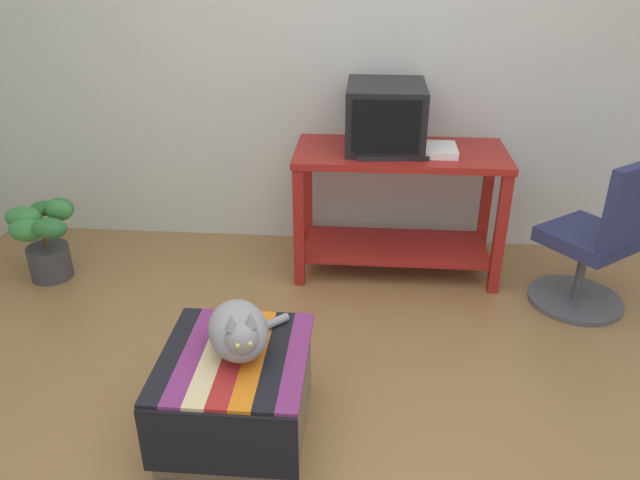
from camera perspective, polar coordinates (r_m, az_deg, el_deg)
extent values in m
plane|color=olive|center=(2.62, -0.95, -19.38)|extent=(14.00, 14.00, 0.00)
cube|color=silver|center=(3.92, 1.87, 17.89)|extent=(8.00, 0.10, 2.60)
cube|color=maroon|center=(3.54, -1.97, 1.09)|extent=(0.06, 0.06, 0.74)
cube|color=maroon|center=(3.60, 16.43, 0.41)|extent=(0.06, 0.06, 0.74)
cube|color=maroon|center=(4.04, 15.21, 3.46)|extent=(0.06, 0.06, 0.74)
cube|color=maroon|center=(3.98, -1.19, 4.10)|extent=(0.06, 0.06, 0.74)
cube|color=maroon|center=(3.84, 7.00, -0.63)|extent=(1.13, 0.49, 0.02)
cube|color=maroon|center=(3.61, 7.53, 8.01)|extent=(1.22, 0.57, 0.04)
cube|color=black|center=(3.65, 5.99, 8.82)|extent=(0.31, 0.36, 0.02)
cube|color=black|center=(3.60, 6.12, 11.45)|extent=(0.44, 0.51, 0.37)
cube|color=black|center=(3.35, 6.20, 10.45)|extent=(0.36, 0.01, 0.29)
cube|color=black|center=(3.47, 6.70, 7.89)|extent=(0.41, 0.19, 0.02)
cube|color=white|center=(3.57, 11.14, 8.25)|extent=(0.19, 0.25, 0.04)
cube|color=#7A664C|center=(2.63, -7.77, -14.00)|extent=(0.56, 0.59, 0.37)
cube|color=black|center=(2.38, -9.48, -18.39)|extent=(0.59, 0.01, 0.29)
cube|color=black|center=(2.58, -13.62, -10.22)|extent=(0.08, 0.64, 0.02)
cube|color=#7A2D6B|center=(2.55, -11.79, -10.38)|extent=(0.08, 0.64, 0.02)
cube|color=beige|center=(2.53, -9.93, -10.53)|extent=(0.08, 0.64, 0.02)
cube|color=#AD2323|center=(2.51, -8.04, -10.68)|extent=(0.08, 0.64, 0.02)
cube|color=orange|center=(2.50, -6.12, -10.81)|extent=(0.08, 0.64, 0.02)
cube|color=black|center=(2.49, -4.18, -10.94)|extent=(0.08, 0.64, 0.02)
cube|color=#7A2D6B|center=(2.48, -2.21, -11.05)|extent=(0.08, 0.64, 0.02)
ellipsoid|color=gray|center=(2.48, -7.65, -8.33)|extent=(0.34, 0.41, 0.19)
sphere|color=gray|center=(2.34, -7.30, -9.07)|extent=(0.13, 0.13, 0.13)
cylinder|color=gray|center=(2.61, -5.61, -8.21)|extent=(0.23, 0.22, 0.04)
cone|color=gray|center=(2.29, -8.31, -7.59)|extent=(0.05, 0.05, 0.06)
cone|color=gray|center=(2.30, -6.52, -7.37)|extent=(0.05, 0.05, 0.06)
sphere|color=#C6D151|center=(2.28, -7.70, -9.75)|extent=(0.02, 0.02, 0.02)
sphere|color=#C6D151|center=(2.29, -6.55, -9.61)|extent=(0.02, 0.02, 0.02)
cylinder|color=#3D3D42|center=(4.07, -23.88, -1.88)|extent=(0.24, 0.24, 0.21)
cylinder|color=brown|center=(4.01, -24.30, 0.17)|extent=(0.03, 0.03, 0.12)
ellipsoid|color=#38843D|center=(3.90, -23.18, 2.56)|extent=(0.16, 0.10, 0.13)
ellipsoid|color=#2D7033|center=(4.00, -23.15, 2.67)|extent=(0.17, 0.15, 0.13)
ellipsoid|color=#2D7033|center=(4.09, -24.48, 2.69)|extent=(0.15, 0.15, 0.08)
ellipsoid|color=#38843D|center=(3.99, -25.94, 1.92)|extent=(0.22, 0.14, 0.13)
ellipsoid|color=#38843D|center=(3.93, -25.67, 0.87)|extent=(0.21, 0.16, 0.14)
ellipsoid|color=#2D7033|center=(3.82, -23.93, 1.00)|extent=(0.20, 0.13, 0.12)
cylinder|color=#4C4C51|center=(3.81, 22.67, -5.14)|extent=(0.52, 0.52, 0.03)
cylinder|color=#4C4C51|center=(3.73, 23.16, -2.71)|extent=(0.05, 0.05, 0.34)
cube|color=navy|center=(3.64, 23.74, 0.19)|extent=(0.59, 0.59, 0.08)
cube|color=navy|center=(3.45, 27.05, 2.88)|extent=(0.34, 0.28, 0.44)
cube|color=#A31E1E|center=(3.50, 12.05, 7.75)|extent=(0.11, 0.05, 0.04)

